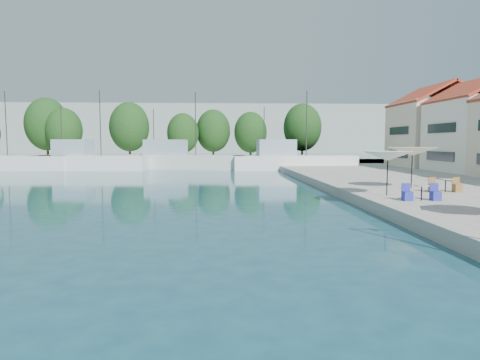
{
  "coord_description": "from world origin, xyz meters",
  "views": [
    {
      "loc": [
        -1.42,
        1.68,
        3.4
      ],
      "look_at": [
        -0.2,
        26.0,
        1.27
      ],
      "focal_mm": 32.0,
      "sensor_mm": 36.0,
      "label": 1
    }
  ],
  "objects": [
    {
      "name": "tree_06",
      "position": [
        -2.29,
        71.95,
        5.33
      ],
      "size": [
        5.54,
        5.54,
        8.2
      ],
      "color": "#3F2B19",
      "rests_on": "quay_far"
    },
    {
      "name": "tree_03",
      "position": [
        -25.49,
        69.93,
        5.34
      ],
      "size": [
        5.54,
        5.54,
        8.21
      ],
      "color": "#3F2B19",
      "rests_on": "quay_far"
    },
    {
      "name": "umbrella_cream",
      "position": [
        10.46,
        27.37,
        2.87
      ],
      "size": [
        3.09,
        3.09,
        2.52
      ],
      "color": "black",
      "rests_on": "quay_right"
    },
    {
      "name": "umbrella_white",
      "position": [
        7.54,
        23.92,
        2.7
      ],
      "size": [
        2.77,
        2.77,
        2.35
      ],
      "color": "black",
      "rests_on": "quay_right"
    },
    {
      "name": "trawler_03",
      "position": [
        -6.35,
        57.35,
        1.07
      ],
      "size": [
        16.9,
        8.33,
        10.2
      ],
      "rotation": [
        0.0,
        0.0,
        -0.26
      ],
      "color": "silver",
      "rests_on": "ground"
    },
    {
      "name": "tree_08",
      "position": [
        12.26,
        71.32,
        5.89
      ],
      "size": [
        6.19,
        6.19,
        9.17
      ],
      "color": "#3F2B19",
      "rests_on": "quay_far"
    },
    {
      "name": "cafe_table_02",
      "position": [
        8.4,
        21.77,
        0.89
      ],
      "size": [
        1.82,
        0.7,
        0.76
      ],
      "color": "black",
      "rests_on": "quay_right"
    },
    {
      "name": "building_06",
      "position": [
        24.0,
        51.0,
        5.5
      ],
      "size": [
        9.0,
        8.8,
        10.2
      ],
      "color": "beige",
      "rests_on": "quay_right"
    },
    {
      "name": "tree_02",
      "position": [
        -28.79,
        71.71,
        6.34
      ],
      "size": [
        6.72,
        6.72,
        9.94
      ],
      "color": "#3F2B19",
      "rests_on": "quay_far"
    },
    {
      "name": "hill_east",
      "position": [
        40.0,
        180.0,
        6.0
      ],
      "size": [
        140.0,
        40.0,
        12.0
      ],
      "primitive_type": "cube",
      "color": "#919E92",
      "rests_on": "ground"
    },
    {
      "name": "trawler_02",
      "position": [
        -17.72,
        55.58,
        1.07
      ],
      "size": [
        14.59,
        5.44,
        10.2
      ],
      "rotation": [
        0.0,
        0.0,
        -0.12
      ],
      "color": "white",
      "rests_on": "ground"
    },
    {
      "name": "tree_07",
      "position": [
        3.64,
        69.49,
        5.03
      ],
      "size": [
        5.19,
        5.19,
        7.68
      ],
      "color": "#3F2B19",
      "rests_on": "quay_far"
    },
    {
      "name": "quay_far",
      "position": [
        -8.0,
        67.0,
        0.3
      ],
      "size": [
        90.0,
        16.0,
        0.6
      ],
      "primitive_type": "cube",
      "color": "gray",
      "rests_on": "ground"
    },
    {
      "name": "hill_west",
      "position": [
        -30.0,
        160.0,
        8.0
      ],
      "size": [
        180.0,
        40.0,
        16.0
      ],
      "primitive_type": "cube",
      "color": "#919E92",
      "rests_on": "ground"
    },
    {
      "name": "cafe_table_03",
      "position": [
        11.44,
        25.17,
        0.89
      ],
      "size": [
        1.82,
        0.7,
        0.76
      ],
      "color": "black",
      "rests_on": "quay_right"
    },
    {
      "name": "tree_05",
      "position": [
        -7.05,
        69.96,
        4.9
      ],
      "size": [
        5.04,
        5.04,
        7.46
      ],
      "color": "#3F2B19",
      "rests_on": "quay_far"
    },
    {
      "name": "tree_04",
      "position": [
        -15.39,
        69.91,
        5.88
      ],
      "size": [
        6.18,
        6.18,
        9.14
      ],
      "color": "#3F2B19",
      "rests_on": "quay_far"
    },
    {
      "name": "trawler_04",
      "position": [
        7.65,
        54.89,
        1.07
      ],
      "size": [
        15.47,
        4.63,
        10.2
      ],
      "rotation": [
        0.0,
        0.0,
        0.04
      ],
      "color": "silver",
      "rests_on": "ground"
    }
  ]
}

